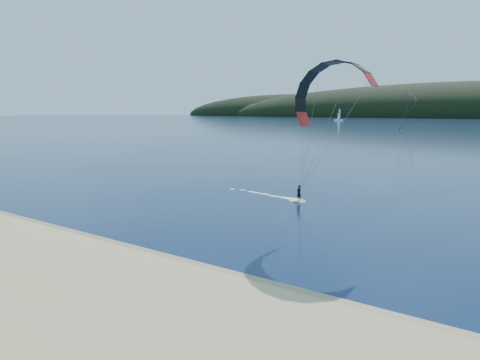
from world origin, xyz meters
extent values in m
plane|color=#071738|center=(0.00, 0.00, 0.00)|extent=(1800.00, 1800.00, 0.00)
cube|color=#8F7253|center=(0.00, 4.50, 0.05)|extent=(220.00, 2.50, 0.10)
ellipsoid|color=black|center=(-50.00, 720.00, 0.00)|extent=(840.00, 280.00, 110.00)
ellipsoid|color=black|center=(-380.00, 780.00, 0.00)|extent=(520.00, 220.00, 90.00)
cube|color=yellow|center=(0.74, 26.55, 0.05)|extent=(0.88, 1.49, 0.08)
imported|color=black|center=(0.74, 26.55, 0.95)|extent=(0.60, 0.74, 1.75)
cylinder|color=gray|center=(4.12, 23.04, 5.93)|extent=(0.02, 0.02, 12.88)
cube|color=yellow|center=(-28.69, 209.97, 0.05)|extent=(1.23, 1.46, 0.08)
imported|color=black|center=(-28.69, 209.97, 0.98)|extent=(1.06, 1.11, 1.80)
cylinder|color=gray|center=(-26.66, 207.71, 7.91)|extent=(0.02, 0.02, 14.19)
cube|color=white|center=(-128.76, 393.31, 0.57)|extent=(9.61, 5.09, 1.60)
cylinder|color=white|center=(-128.76, 393.31, 6.87)|extent=(0.23, 0.23, 12.60)
cube|color=white|center=(-128.70, 394.91, 6.87)|extent=(0.78, 2.91, 9.16)
cube|color=white|center=(-128.70, 391.47, 4.58)|extent=(0.62, 2.24, 5.73)
camera|label=1|loc=(19.83, -14.21, 9.89)|focal=30.70mm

